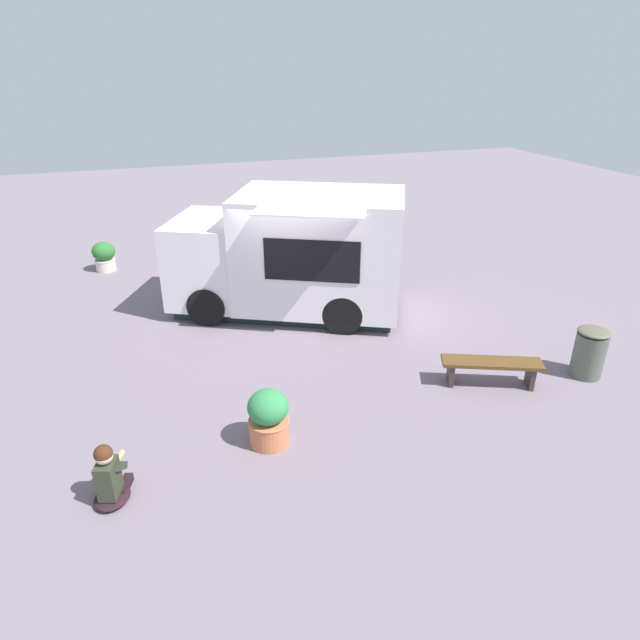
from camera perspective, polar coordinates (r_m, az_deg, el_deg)
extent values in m
plane|color=slate|center=(11.80, -2.84, 0.05)|extent=(40.00, 40.00, 0.00)
cube|color=silver|center=(11.68, -0.01, 7.28)|extent=(3.52, 4.03, 2.38)
cube|color=silver|center=(12.34, -11.29, 6.30)|extent=(2.56, 2.26, 1.77)
cube|color=black|center=(12.49, -14.50, 7.71)|extent=(1.60, 0.83, 0.67)
cube|color=black|center=(10.58, -0.87, 6.14)|extent=(0.87, 1.68, 0.83)
cube|color=white|center=(10.02, -1.17, 11.03)|extent=(1.46, 2.09, 0.03)
cube|color=#1B2A28|center=(12.26, -3.37, 1.64)|extent=(3.67, 4.91, 0.22)
cylinder|color=black|center=(13.41, -8.90, 4.85)|extent=(0.56, 0.82, 0.81)
cylinder|color=black|center=(11.65, -11.64, 1.38)|extent=(0.56, 0.82, 0.81)
cylinder|color=black|center=(12.90, 3.30, 4.28)|extent=(0.56, 0.82, 0.81)
cylinder|color=black|center=(11.06, 2.37, 0.57)|extent=(0.56, 0.82, 0.81)
ellipsoid|color=black|center=(7.74, -20.71, -16.76)|extent=(0.63, 0.58, 0.11)
cube|color=black|center=(7.85, -19.53, -15.85)|extent=(0.38, 0.22, 0.11)
cube|color=black|center=(7.91, -20.95, -15.72)|extent=(0.38, 0.22, 0.11)
cube|color=#303426|center=(7.55, -21.07, -15.05)|extent=(0.38, 0.31, 0.49)
sphere|color=beige|center=(7.34, -21.51, -12.94)|extent=(0.22, 0.22, 0.22)
sphere|color=#462614|center=(7.32, -21.54, -12.77)|extent=(0.23, 0.23, 0.23)
cube|color=#303426|center=(7.58, -20.08, -14.06)|extent=(0.35, 0.19, 0.26)
cube|color=#303426|center=(7.65, -21.53, -13.94)|extent=(0.35, 0.19, 0.26)
cylinder|color=tan|center=(7.78, -20.32, -13.63)|extent=(0.41, 0.21, 0.07)
cube|color=#D96E3E|center=(7.77, -20.33, -13.54)|extent=(0.34, 0.16, 0.02)
cylinder|color=#C36E46|center=(8.12, -5.29, -11.39)|extent=(0.57, 0.57, 0.39)
torus|color=#CA6B47|center=(8.01, -5.34, -10.35)|extent=(0.60, 0.60, 0.04)
ellipsoid|color=#328549|center=(7.88, -5.41, -8.95)|extent=(0.59, 0.59, 0.50)
sphere|color=red|center=(8.06, -5.48, -7.72)|extent=(0.05, 0.05, 0.05)
sphere|color=red|center=(7.72, -4.12, -8.57)|extent=(0.06, 0.06, 0.06)
sphere|color=red|center=(8.04, -5.86, -7.69)|extent=(0.07, 0.07, 0.07)
sphere|color=red|center=(7.98, -5.38, -7.38)|extent=(0.06, 0.06, 0.06)
sphere|color=#F0303F|center=(8.03, -6.15, -7.74)|extent=(0.07, 0.07, 0.07)
cylinder|color=beige|center=(15.60, -21.31, 5.35)|extent=(0.50, 0.50, 0.30)
torus|color=beige|center=(15.55, -21.39, 5.82)|extent=(0.53, 0.53, 0.04)
ellipsoid|color=#2D6C2E|center=(15.48, -21.52, 6.63)|extent=(0.58, 0.58, 0.50)
sphere|color=#E22E43|center=(15.42, -20.81, 7.13)|extent=(0.09, 0.09, 0.09)
sphere|color=red|center=(15.51, -20.98, 7.32)|extent=(0.05, 0.05, 0.05)
sphere|color=#CF2443|center=(15.55, -22.39, 6.75)|extent=(0.08, 0.08, 0.08)
cube|color=#55391B|center=(9.72, 17.40, -4.22)|extent=(1.03, 1.69, 0.06)
cube|color=#382E2A|center=(10.01, 20.96, -5.43)|extent=(0.34, 0.21, 0.40)
cube|color=#382E2A|center=(9.70, 13.37, -5.32)|extent=(0.34, 0.21, 0.40)
cylinder|color=#525A4F|center=(10.65, 26.08, -3.27)|extent=(0.53, 0.53, 0.80)
ellipsoid|color=#595946|center=(10.46, 26.55, -1.10)|extent=(0.54, 0.54, 0.12)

